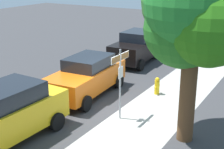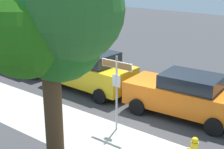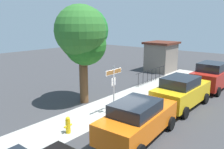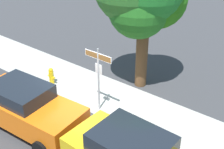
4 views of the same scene
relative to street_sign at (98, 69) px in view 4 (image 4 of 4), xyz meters
name	(u,v)px [view 4 (image 4 of 4)]	position (x,y,z in m)	size (l,w,h in m)	color
ground_plane	(88,111)	(-0.23, -0.40, -1.83)	(60.00, 60.00, 0.00)	#38383A
sidewalk_strip	(148,114)	(1.77, 0.90, -1.83)	(24.00, 2.60, 0.00)	#A7A49C
street_sign	(98,69)	(0.00, 0.00, 0.00)	(1.24, 0.07, 2.65)	#9EA0A5
car_orange	(26,107)	(-1.35, -2.44, -0.96)	(4.47, 2.20, 1.70)	orange
fire_hydrant	(51,76)	(-3.00, 0.20, -1.45)	(0.42, 0.22, 0.78)	yellow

